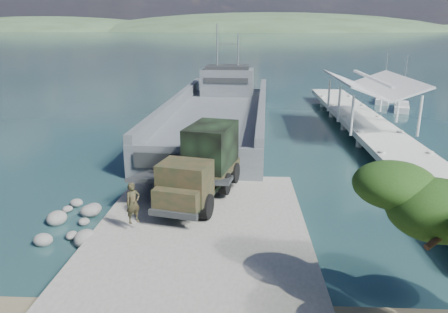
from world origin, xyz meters
The scene contains 10 objects.
ground centered at (0.00, 0.00, 0.00)m, with size 1400.00×1400.00×0.00m, color #193C3E.
boat_ramp centered at (0.00, -1.00, 0.25)m, with size 10.00×18.00×0.50m, color slate.
shoreline_rocks centered at (-6.20, 0.50, 0.00)m, with size 3.20×5.60×0.90m, color slate, non-canonical shape.
distant_headlands centered at (50.00, 560.00, 0.00)m, with size 1000.00×240.00×48.00m, color #30462C, non-canonical shape.
pier centered at (13.00, 18.77, 1.60)m, with size 6.40×44.00×6.10m.
landing_craft centered at (-0.55, 21.92, 0.85)m, with size 10.38×35.48×10.43m.
military_truck centered at (-0.25, 3.68, 2.35)m, with size 4.23×8.33×3.71m.
soldier centered at (-3.07, -0.77, 1.46)m, with size 0.70×0.46×1.92m, color black.
sailboat_near centered at (20.30, 32.28, 0.35)m, with size 3.13×5.56×6.51m.
sailboat_far centered at (19.68, 37.45, 0.34)m, with size 3.18×5.37×6.30m.
Camera 1 is at (1.98, -19.02, 9.74)m, focal length 35.00 mm.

